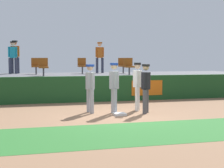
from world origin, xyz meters
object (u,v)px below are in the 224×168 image
object	(u,v)px
seat_back_center	(82,65)
first_base	(120,114)
seat_back_left	(36,65)
seat_front_left	(43,66)
seat_back_right	(123,65)
player_runner_visitor	(90,85)
seat_front_right	(129,65)
spectator_casual	(13,55)
spectator_hooded	(100,55)
player_fielder_home	(138,83)
player_coach_visitor	(114,84)
spectator_capped	(15,54)
player_umpire	(146,85)

from	to	relation	value
seat_back_center	first_base	bearing A→B (deg)	-90.15
seat_back_left	first_base	bearing A→B (deg)	-71.58
seat_back_left	seat_back_center	distance (m)	2.41
seat_back_left	seat_front_left	bearing A→B (deg)	-82.32
seat_back_left	seat_back_right	bearing A→B (deg)	-0.00
player_runner_visitor	seat_front_right	bearing A→B (deg)	136.34
seat_back_right	spectator_casual	distance (m)	5.92
spectator_casual	seat_front_right	bearing A→B (deg)	153.24
seat_front_right	spectator_casual	xyz separation A→B (m)	(-5.61, 2.62, 0.52)
first_base	seat_back_center	world-z (taller)	seat_back_center
player_runner_visitor	spectator_hooded	size ratio (longest dim) A/B	1.01
player_runner_visitor	seat_front_right	distance (m)	5.46
player_fielder_home	player_coach_visitor	distance (m)	1.17
spectator_casual	seat_back_left	bearing A→B (deg)	143.01
seat_back_right	spectator_hooded	distance (m)	1.40
seat_back_left	spectator_casual	xyz separation A→B (m)	(-1.16, 0.82, 0.52)
seat_back_right	player_runner_visitor	bearing A→B (deg)	-116.28
first_base	spectator_capped	bearing A→B (deg)	112.24
spectator_casual	player_runner_visitor	bearing A→B (deg)	108.81
player_umpire	spectator_capped	distance (m)	9.40
player_fielder_home	seat_back_left	world-z (taller)	seat_back_left
spectator_hooded	spectator_casual	world-z (taller)	spectator_hooded
seat_front_right	seat_back_center	bearing A→B (deg)	138.58
seat_back_right	spectator_hooded	world-z (taller)	spectator_hooded
player_coach_visitor	player_umpire	bearing A→B (deg)	83.65
seat_front_left	spectator_hooded	size ratio (longest dim) A/B	0.49
first_base	seat_back_center	xyz separation A→B (m)	(0.02, 7.19, 1.55)
player_umpire	seat_back_right	size ratio (longest dim) A/B	2.06
seat_front_right	player_umpire	bearing A→B (deg)	-101.37
player_coach_visitor	seat_front_right	bearing A→B (deg)	161.13
spectator_capped	seat_back_center	bearing A→B (deg)	177.38
player_fielder_home	seat_back_center	xyz separation A→B (m)	(-0.95, 6.26, 0.56)
seat_back_left	spectator_casual	size ratio (longest dim) A/B	0.49
first_base	player_fielder_home	bearing A→B (deg)	43.95
seat_back_center	spectator_casual	distance (m)	3.70
seat_back_right	seat_back_left	bearing A→B (deg)	180.00
player_coach_visitor	first_base	bearing A→B (deg)	16.00
seat_back_center	player_coach_visitor	bearing A→B (deg)	-90.87
first_base	seat_front_right	xyz separation A→B (m)	(2.06, 5.39, 1.55)
player_coach_visitor	seat_back_left	bearing A→B (deg)	-156.74
spectator_hooded	spectator_capped	distance (m)	4.60
seat_back_right	spectator_capped	xyz separation A→B (m)	(-5.73, 1.21, 0.55)
seat_back_center	spectator_capped	size ratio (longest dim) A/B	0.47
first_base	spectator_casual	world-z (taller)	spectator_casual
player_runner_visitor	player_umpire	distance (m)	1.97
first_base	seat_back_left	size ratio (longest dim) A/B	0.48
player_fielder_home	player_umpire	bearing A→B (deg)	27.42
player_fielder_home	seat_front_left	size ratio (longest dim) A/B	2.12
seat_back_left	spectator_hooded	world-z (taller)	spectator_hooded
seat_front_right	spectator_capped	distance (m)	6.29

